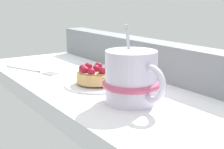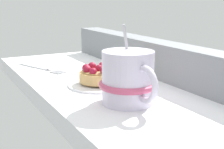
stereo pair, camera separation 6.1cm
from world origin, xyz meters
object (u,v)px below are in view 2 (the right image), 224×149
Objects in this scene: dessert_plate at (99,83)px; coffee_mug at (129,79)px; dessert_fork at (41,68)px; raspberry_tart at (99,75)px.

dessert_plate is 0.96× the size of coffee_mug.
dessert_plate is 0.78× the size of dessert_fork.
raspberry_tart is at bearing 177.20° from coffee_mug.
dessert_plate is at bearing 16.71° from dessert_fork.
dessert_fork is at bearing -163.36° from raspberry_tart.
coffee_mug is (13.00, -0.64, 2.14)cm from raspberry_tart.
dessert_fork is at bearing -170.53° from coffee_mug.
raspberry_tart reaches higher than dessert_plate.
dessert_fork is (-34.23, -5.71, -4.16)cm from coffee_mug.
raspberry_tart is (-0.03, -0.04, 1.93)cm from dessert_plate.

